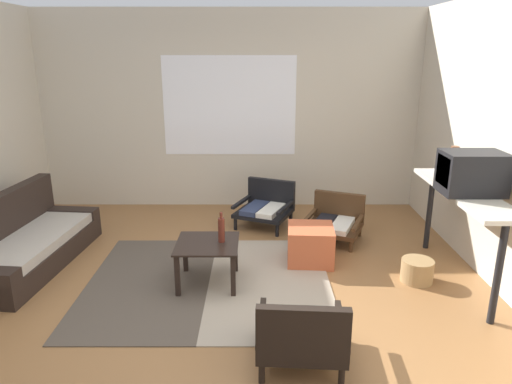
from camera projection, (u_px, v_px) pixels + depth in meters
The scene contains 14 objects.
ground_plane at pixel (215, 316), 3.97m from camera, with size 7.80×7.80×0.00m, color olive.
far_wall_with_window at pixel (232, 111), 6.51m from camera, with size 5.60×0.13×2.70m.
area_rug at pixel (211, 282), 4.54m from camera, with size 2.33×2.06×0.01m.
couch at pixel (28, 244), 4.87m from camera, with size 0.88×1.88×0.75m.
coffee_table at pixel (210, 251), 4.43m from camera, with size 0.58×0.58×0.42m.
armchair_by_window at pixel (268, 205), 5.99m from camera, with size 0.82×0.79×0.56m.
armchair_striped_foreground at pixel (303, 334), 3.26m from camera, with size 0.66×0.67×0.59m.
armchair_corner at pixel (337, 220), 5.55m from camera, with size 0.80×0.79×0.51m.
ottoman_orange at pixel (312, 245), 4.94m from camera, with size 0.47×0.47×0.39m, color #BC5633.
console_shelf at pixel (466, 201), 4.37m from camera, with size 0.40×1.66×0.92m.
crt_television at pixel (474, 173), 4.18m from camera, with size 0.53×0.38×0.38m.
clay_vase at pixel (455, 168), 4.60m from camera, with size 0.20×0.20×0.35m.
glass_bottle at pixel (223, 229), 4.40m from camera, with size 0.06×0.06×0.30m.
wicker_basket at pixel (419, 271), 4.53m from camera, with size 0.31×0.31×0.22m, color #9E7A4C.
Camera 1 is at (0.36, -3.49, 2.16)m, focal length 32.88 mm.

